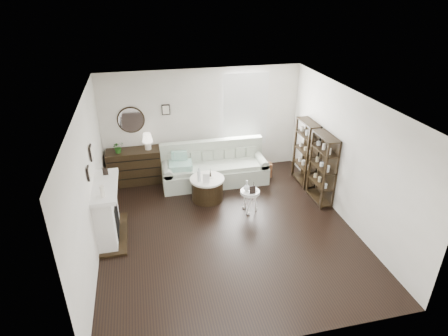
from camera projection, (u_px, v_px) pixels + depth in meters
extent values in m
plane|color=black|center=(227.00, 229.00, 7.67)|extent=(5.50, 5.50, 0.00)
plane|color=white|center=(228.00, 101.00, 6.46)|extent=(5.50, 5.50, 0.00)
plane|color=beige|center=(203.00, 122.00, 9.46)|extent=(5.00, 0.00, 5.00)
plane|color=beige|center=(278.00, 268.00, 4.67)|extent=(5.00, 0.00, 5.00)
plane|color=beige|center=(89.00, 185.00, 6.57)|extent=(0.00, 5.50, 5.50)
plane|color=beige|center=(348.00, 158.00, 7.56)|extent=(0.00, 5.50, 5.50)
cube|color=white|center=(245.00, 110.00, 9.55)|extent=(1.00, 0.02, 1.80)
cube|color=silver|center=(246.00, 111.00, 9.49)|extent=(1.15, 0.02, 1.90)
cylinder|color=silver|center=(131.00, 120.00, 9.00)|extent=(0.60, 0.03, 0.60)
cube|color=black|center=(166.00, 110.00, 9.08)|extent=(0.20, 0.03, 0.26)
cube|color=white|center=(107.00, 212.00, 7.23)|extent=(0.34, 1.20, 1.10)
cube|color=black|center=(109.00, 219.00, 7.30)|extent=(0.30, 0.65, 0.70)
cube|color=white|center=(105.00, 186.00, 6.98)|extent=(0.44, 1.35, 0.08)
cube|color=black|center=(114.00, 234.00, 7.48)|extent=(0.50, 1.40, 0.05)
cylinder|color=silver|center=(102.00, 191.00, 6.52)|extent=(0.08, 0.08, 0.22)
cube|color=black|center=(105.00, 172.00, 7.28)|extent=(0.10, 0.03, 0.14)
cube|color=black|center=(88.00, 173.00, 6.42)|extent=(0.03, 0.18, 0.24)
cube|color=black|center=(91.00, 153.00, 6.94)|extent=(0.03, 0.22, 0.28)
cube|color=black|center=(306.00, 153.00, 9.12)|extent=(0.30, 0.80, 1.60)
cylinder|color=#C3B086|center=(308.00, 167.00, 9.03)|extent=(0.08, 0.08, 0.11)
cylinder|color=#C3B086|center=(304.00, 163.00, 9.24)|extent=(0.08, 0.08, 0.11)
cylinder|color=#C3B086|center=(300.00, 159.00, 9.46)|extent=(0.08, 0.08, 0.11)
cylinder|color=#C3B086|center=(310.00, 152.00, 8.85)|extent=(0.08, 0.08, 0.11)
cylinder|color=#C3B086|center=(305.00, 148.00, 9.06)|extent=(0.08, 0.08, 0.11)
cylinder|color=#C3B086|center=(301.00, 144.00, 9.28)|extent=(0.08, 0.08, 0.11)
cylinder|color=#C3B086|center=(312.00, 137.00, 8.67)|extent=(0.08, 0.08, 0.11)
cylinder|color=#C3B086|center=(307.00, 133.00, 8.88)|extent=(0.08, 0.08, 0.11)
cylinder|color=#C3B086|center=(303.00, 129.00, 9.10)|extent=(0.08, 0.08, 0.11)
cube|color=black|center=(322.00, 169.00, 8.34)|extent=(0.30, 0.80, 1.60)
cylinder|color=#C3B086|center=(325.00, 185.00, 8.24)|extent=(0.08, 0.08, 0.11)
cylinder|color=#C3B086|center=(320.00, 180.00, 8.46)|extent=(0.08, 0.08, 0.11)
cylinder|color=#C3B086|center=(315.00, 175.00, 8.68)|extent=(0.08, 0.08, 0.11)
cylinder|color=#C3B086|center=(327.00, 169.00, 8.06)|extent=(0.08, 0.08, 0.11)
cylinder|color=#C3B086|center=(322.00, 164.00, 8.28)|extent=(0.08, 0.08, 0.11)
cylinder|color=#C3B086|center=(317.00, 159.00, 8.50)|extent=(0.08, 0.08, 0.11)
cylinder|color=#C3B086|center=(330.00, 152.00, 7.88)|extent=(0.08, 0.08, 0.11)
cylinder|color=#C3B086|center=(324.00, 148.00, 8.10)|extent=(0.08, 0.08, 0.11)
cylinder|color=#C3B086|center=(319.00, 143.00, 8.32)|extent=(0.08, 0.08, 0.11)
cube|color=#B3BBA6|center=(215.00, 175.00, 9.35)|extent=(2.59, 0.90, 0.42)
cube|color=#B3BBA6|center=(215.00, 166.00, 9.21)|extent=(2.24, 0.72, 0.10)
cube|color=#B3BBA6|center=(212.00, 155.00, 9.47)|extent=(2.59, 0.20, 0.80)
cube|color=#B3BBA6|center=(168.00, 178.00, 9.09)|extent=(0.22, 0.85, 0.52)
cube|color=#B3BBA6|center=(260.00, 168.00, 9.56)|extent=(0.22, 0.85, 0.52)
cube|color=#279063|center=(181.00, 165.00, 8.97)|extent=(0.58, 0.49, 0.14)
cube|color=brown|center=(261.00, 170.00, 9.65)|extent=(0.58, 0.29, 0.37)
cube|color=black|center=(135.00, 166.00, 9.28)|extent=(1.29, 0.54, 0.86)
cube|color=black|center=(136.00, 178.00, 9.12)|extent=(1.24, 0.01, 0.02)
cube|color=black|center=(134.00, 170.00, 9.01)|extent=(1.24, 0.01, 0.02)
cube|color=black|center=(133.00, 161.00, 8.91)|extent=(1.24, 0.01, 0.01)
imported|color=#235719|center=(118.00, 147.00, 8.91)|extent=(0.32, 0.30, 0.28)
cylinder|color=black|center=(207.00, 190.00, 8.61)|extent=(0.72, 0.72, 0.50)
cylinder|color=silver|center=(207.00, 179.00, 8.49)|extent=(0.79, 0.79, 0.04)
cylinder|color=white|center=(250.00, 191.00, 8.05)|extent=(0.41, 0.41, 0.03)
cylinder|color=white|center=(250.00, 193.00, 8.06)|extent=(0.42, 0.42, 0.02)
cylinder|color=white|center=(250.00, 202.00, 8.16)|extent=(0.03, 0.03, 0.48)
cylinder|color=silver|center=(199.00, 175.00, 8.29)|extent=(0.08, 0.08, 0.33)
cube|color=silver|center=(206.00, 179.00, 8.25)|extent=(0.16, 0.09, 0.21)
cube|color=black|center=(253.00, 190.00, 7.91)|extent=(0.13, 0.05, 0.17)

